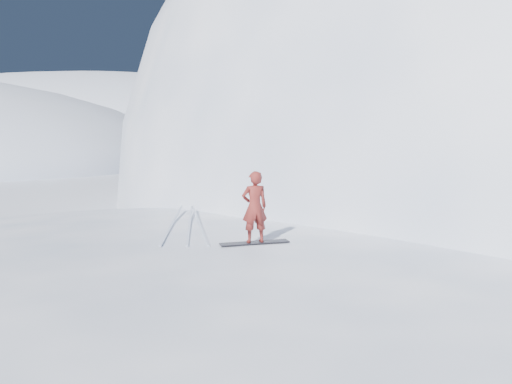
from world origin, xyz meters
TOP-DOWN VIEW (x-y plane):
  - near_ridge at (1.00, 3.00)m, footprint 36.00×28.00m
  - peak_shoulder at (10.00, 20.00)m, footprint 28.00×24.00m
  - far_ridge_c at (-40.00, 110.00)m, footprint 140.00×90.00m
  - wind_bumps at (-0.56, 2.12)m, footprint 16.00×14.40m
  - snowboard at (1.59, 2.52)m, footprint 1.68×0.82m
  - snowboarder at (1.59, 2.52)m, footprint 0.71×0.58m
  - board_tracks at (-0.46, 5.11)m, footprint 1.77×5.98m

SIDE VIEW (x-z plane):
  - near_ridge at x=1.00m, z-range -2.40..2.40m
  - peak_shoulder at x=10.00m, z-range -9.00..9.00m
  - far_ridge_c at x=-40.00m, z-range -18.00..18.00m
  - wind_bumps at x=-0.56m, z-range -0.50..0.50m
  - snowboard at x=1.59m, z-range 2.40..2.43m
  - board_tracks at x=-0.46m, z-range 2.40..2.44m
  - snowboarder at x=1.59m, z-range 2.43..4.12m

